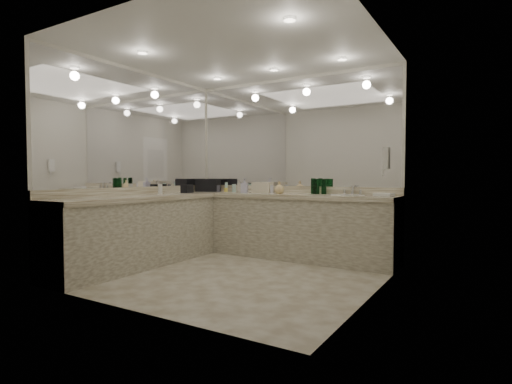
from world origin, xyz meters
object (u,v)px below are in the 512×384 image
Objects in this scene: hand_towel at (384,195)px; soap_bottle_b at (244,186)px; wall_phone at (387,158)px; soap_bottle_c at (279,188)px; soap_bottle_a at (239,186)px; black_toiletry_bag at (208,185)px; sink at (347,196)px; cream_cosmetic_case at (262,187)px.

soap_bottle_b is at bearing -177.44° from hand_towel.
soap_bottle_c is at bearing 164.20° from wall_phone.
hand_towel is 1.15× the size of soap_bottle_a.
black_toiletry_bag reaches higher than soap_bottle_a.
sink is 1.54m from soap_bottle_b.
soap_bottle_a is 0.73m from soap_bottle_c.
soap_bottle_b is 1.23× the size of soap_bottle_c.
soap_bottle_b is 0.56m from soap_bottle_c.
soap_bottle_b reaches higher than soap_bottle_c.
wall_phone is 2.20m from soap_bottle_b.
cream_cosmetic_case is (-1.33, 0.10, 0.09)m from sink.
soap_bottle_b is (-1.53, -0.09, 0.11)m from sink.
wall_phone is 0.68× the size of black_toiletry_bag.
soap_bottle_c is (-0.97, -0.05, 0.09)m from sink.
wall_phone reaches higher than soap_bottle_b.
soap_bottle_a is (-0.37, -0.08, 0.01)m from cream_cosmetic_case.
black_toiletry_bag is 2.78m from hand_towel.
soap_bottle_a is (-2.30, 0.52, -0.35)m from wall_phone.
black_toiletry_bag is 1.25× the size of cream_cosmetic_case.
wall_phone reaches higher than sink.
hand_towel is 2.16m from soap_bottle_a.
cream_cosmetic_case is at bearing 162.88° from wall_phone.
cream_cosmetic_case is at bearing 176.86° from hand_towel.
soap_bottle_a is at bearing 146.55° from soap_bottle_b.
sink is 1.70m from soap_bottle_a.
wall_phone is at bearing -39.57° from sink.
wall_phone reaches higher than cream_cosmetic_case.
wall_phone reaches higher than soap_bottle_a.
soap_bottle_a is at bearing 174.26° from soap_bottle_c.
soap_bottle_b is (-0.20, -0.19, 0.03)m from cream_cosmetic_case.
wall_phone is at bearing -24.18° from cream_cosmetic_case.
wall_phone is (0.61, -0.50, 0.46)m from sink.
cream_cosmetic_case is (-1.94, 0.60, -0.37)m from wall_phone.
wall_phone is at bearing -10.59° from black_toiletry_bag.
soap_bottle_a is 0.20m from soap_bottle_b.
soap_bottle_b is (0.78, -0.14, 0.01)m from black_toiletry_bag.
soap_bottle_b is at bearing 169.17° from wall_phone.
hand_towel is 1.03× the size of soap_bottle_b.
soap_bottle_c is at bearing -5.74° from soap_bottle_a.
sink is at bearing -1.13° from black_toiletry_bag.
sink is 1.83× the size of wall_phone.
wall_phone reaches higher than soap_bottle_c.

